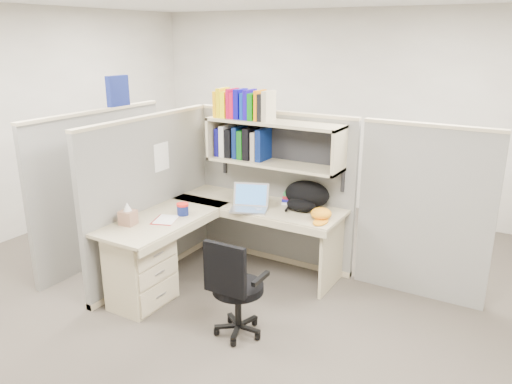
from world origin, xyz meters
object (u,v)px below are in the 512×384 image
Objects in this scene: backpack at (304,196)px; task_chair at (236,303)px; snack_canister at (183,209)px; laptop at (249,198)px; desk at (173,252)px.

backpack is 1.36m from task_chair.
snack_canister is 0.13× the size of task_chair.
backpack is 1.18m from snack_canister.
backpack reaches higher than laptop.
task_chair is (0.91, -0.50, -0.48)m from snack_canister.
task_chair reaches higher than desk.
laptop is 0.77× the size of backpack.
backpack is 0.52× the size of task_chair.
task_chair is at bearing -29.03° from snack_canister.
laptop is 1.16m from task_chair.
desk is 0.42m from snack_canister.
task_chair reaches higher than snack_canister.
laptop is (0.43, 0.65, 0.42)m from desk.
backpack is at bearing 14.56° from laptop.
snack_canister is at bearing -137.67° from backpack.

